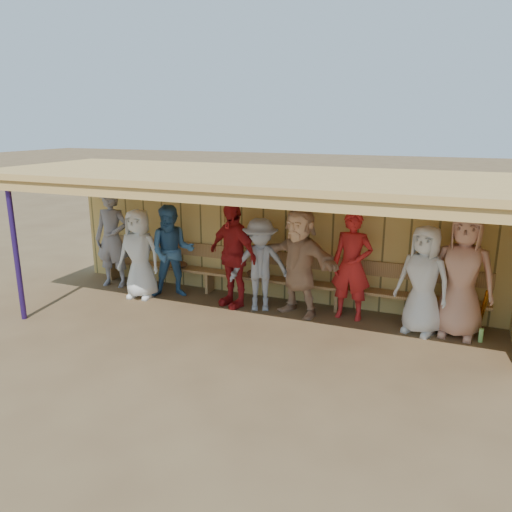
# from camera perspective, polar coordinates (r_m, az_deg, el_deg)

# --- Properties ---
(ground) EXTENTS (90.00, 90.00, 0.00)m
(ground) POSITION_cam_1_polar(r_m,az_deg,el_deg) (8.59, -0.90, -7.34)
(ground) COLOR brown
(ground) RESTS_ON ground
(player_a) EXTENTS (0.78, 0.57, 1.98)m
(player_a) POSITION_cam_1_polar(r_m,az_deg,el_deg) (10.50, -16.11, 1.90)
(player_a) COLOR gray
(player_a) RESTS_ON ground
(player_b) EXTENTS (0.89, 0.63, 1.72)m
(player_b) POSITION_cam_1_polar(r_m,az_deg,el_deg) (9.69, -13.22, 0.24)
(player_b) COLOR silver
(player_b) RESTS_ON ground
(player_c) EXTENTS (1.07, 0.98, 1.78)m
(player_c) POSITION_cam_1_polar(r_m,az_deg,el_deg) (9.61, -9.58, 0.50)
(player_c) COLOR #376798
(player_c) RESTS_ON ground
(player_d) EXTENTS (1.22, 0.85, 1.92)m
(player_d) POSITION_cam_1_polar(r_m,az_deg,el_deg) (9.00, -2.72, 0.14)
(player_d) COLOR #AF1C1D
(player_d) RESTS_ON ground
(player_e) EXTENTS (1.23, 0.96, 1.67)m
(player_e) POSITION_cam_1_polar(r_m,az_deg,el_deg) (8.80, 0.49, -1.01)
(player_e) COLOR gray
(player_e) RESTS_ON ground
(player_f) EXTENTS (1.85, 1.12, 1.90)m
(player_f) POSITION_cam_1_polar(r_m,az_deg,el_deg) (8.61, 4.95, -0.64)
(player_f) COLOR tan
(player_f) RESTS_ON ground
(player_g) EXTENTS (0.70, 0.47, 1.87)m
(player_g) POSITION_cam_1_polar(r_m,az_deg,el_deg) (8.55, 10.89, -1.09)
(player_g) COLOR red
(player_g) RESTS_ON ground
(player_h) EXTENTS (1.02, 0.71, 2.00)m
(player_h) POSITION_cam_1_polar(r_m,az_deg,el_deg) (8.30, 22.46, -2.03)
(player_h) COLOR tan
(player_h) RESTS_ON ground
(player_extra) EXTENTS (0.99, 0.81, 1.76)m
(player_extra) POSITION_cam_1_polar(r_m,az_deg,el_deg) (8.25, 18.57, -2.63)
(player_extra) COLOR silver
(player_extra) RESTS_ON ground
(dugout_structure) EXTENTS (8.80, 3.20, 2.50)m
(dugout_structure) POSITION_cam_1_polar(r_m,az_deg,el_deg) (8.59, 3.26, 4.44)
(dugout_structure) COLOR #DBB55D
(dugout_structure) RESTS_ON ground
(bench) EXTENTS (7.60, 0.34, 0.93)m
(bench) POSITION_cam_1_polar(r_m,az_deg,el_deg) (9.39, 1.78, -1.96)
(bench) COLOR #B0824B
(bench) RESTS_ON ground
(dugout_equipment) EXTENTS (7.45, 0.62, 0.80)m
(dugout_equipment) POSITION_cam_1_polar(r_m,az_deg,el_deg) (9.65, -3.80, -1.74)
(dugout_equipment) COLOR orange
(dugout_equipment) RESTS_ON ground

